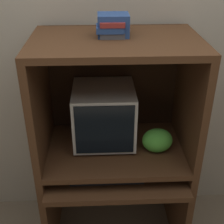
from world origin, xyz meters
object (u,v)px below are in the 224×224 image
Objects in this scene: crt_monitor at (104,115)px; book_stack at (111,29)px; keyboard at (107,175)px; storage_box at (113,25)px; mouse at (152,174)px; snack_bag at (157,140)px.

crt_monitor is 0.55m from book_stack.
storage_box reaches higher than keyboard.
keyboard is 2.63× the size of storage_box.
mouse is at bearing -43.94° from storage_box.
storage_box is (-0.22, 0.22, 0.84)m from mouse.
keyboard is at bearing -160.78° from snack_bag.
snack_bag is 0.72m from book_stack.
snack_bag is at bearing -20.48° from storage_box.
keyboard is 0.87m from storage_box.
keyboard is (0.01, -0.24, -0.28)m from crt_monitor.
mouse is at bearing -37.91° from book_stack.
book_stack is (-0.24, 0.18, 0.83)m from mouse.
crt_monitor is at bearing 138.93° from mouse.
crt_monitor is at bearing 158.43° from snack_bag.
storage_box reaches higher than book_stack.
storage_box is at bearing 77.39° from keyboard.
snack_bag is (0.04, 0.12, 0.16)m from mouse.
crt_monitor is 0.88× the size of keyboard.
snack_bag is (0.32, -0.13, -0.12)m from crt_monitor.
snack_bag reaches higher than mouse.
crt_monitor is at bearing 153.48° from storage_box.
snack_bag is at bearing 19.22° from keyboard.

